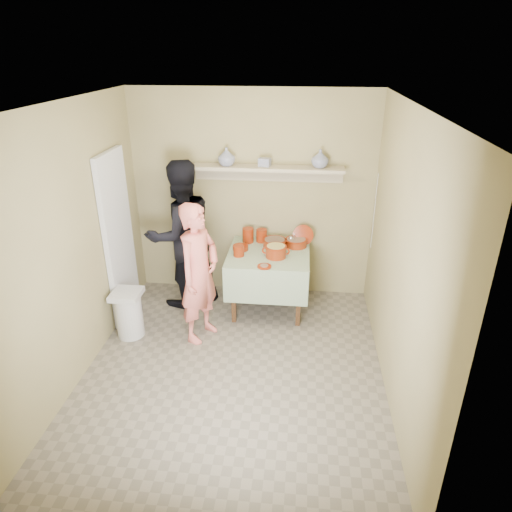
# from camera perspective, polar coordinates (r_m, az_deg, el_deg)

# --- Properties ---
(ground) EXTENTS (3.50, 3.50, 0.00)m
(ground) POSITION_cam_1_polar(r_m,az_deg,el_deg) (4.82, -2.78, -14.05)
(ground) COLOR #736A5B
(ground) RESTS_ON ground
(tile_panel) EXTENTS (0.06, 0.70, 2.00)m
(tile_panel) POSITION_cam_1_polar(r_m,az_deg,el_deg) (5.48, -16.78, 2.08)
(tile_panel) COLOR silver
(tile_panel) RESTS_ON ground
(plate_stack_a) EXTENTS (0.14, 0.14, 0.19)m
(plate_stack_a) POSITION_cam_1_polar(r_m,az_deg,el_deg) (5.73, -1.01, 2.61)
(plate_stack_a) COLOR maroon
(plate_stack_a) RESTS_ON serving_table
(plate_stack_b) EXTENTS (0.14, 0.14, 0.16)m
(plate_stack_b) POSITION_cam_1_polar(r_m,az_deg,el_deg) (5.75, 0.70, 2.58)
(plate_stack_b) COLOR maroon
(plate_stack_b) RESTS_ON serving_table
(bowl_stack) EXTENTS (0.13, 0.13, 0.13)m
(bowl_stack) POSITION_cam_1_polar(r_m,az_deg,el_deg) (5.37, -2.17, 0.66)
(bowl_stack) COLOR maroon
(bowl_stack) RESTS_ON serving_table
(empty_bowl) EXTENTS (0.19, 0.19, 0.06)m
(empty_bowl) POSITION_cam_1_polar(r_m,az_deg,el_deg) (5.54, -1.95, 1.06)
(empty_bowl) COLOR maroon
(empty_bowl) RESTS_ON serving_table
(propped_lid) EXTENTS (0.26, 0.10, 0.25)m
(propped_lid) POSITION_cam_1_polar(r_m,az_deg,el_deg) (5.69, 5.90, 2.61)
(propped_lid) COLOR maroon
(propped_lid) RESTS_ON serving_table
(vase_right) EXTENTS (0.24, 0.24, 0.21)m
(vase_right) POSITION_cam_1_polar(r_m,az_deg,el_deg) (5.47, 8.01, 11.97)
(vase_right) COLOR navy
(vase_right) RESTS_ON wall_shelf
(vase_left) EXTENTS (0.28, 0.28, 0.21)m
(vase_left) POSITION_cam_1_polar(r_m,az_deg,el_deg) (5.52, -3.70, 12.29)
(vase_left) COLOR navy
(vase_left) RESTS_ON wall_shelf
(ceramic_box) EXTENTS (0.15, 0.13, 0.10)m
(ceramic_box) POSITION_cam_1_polar(r_m,az_deg,el_deg) (5.49, 1.08, 11.64)
(ceramic_box) COLOR navy
(ceramic_box) RESTS_ON wall_shelf
(person_cook) EXTENTS (0.58, 0.68, 1.58)m
(person_cook) POSITION_cam_1_polar(r_m,az_deg,el_deg) (4.95, -7.12, -2.18)
(person_cook) COLOR #DE6A60
(person_cook) RESTS_ON ground
(person_helper) EXTENTS (1.14, 1.11, 1.84)m
(person_helper) POSITION_cam_1_polar(r_m,az_deg,el_deg) (5.63, -9.33, 2.63)
(person_helper) COLOR black
(person_helper) RESTS_ON ground
(room_shell) EXTENTS (3.04, 3.54, 2.62)m
(room_shell) POSITION_cam_1_polar(r_m,az_deg,el_deg) (4.01, -3.25, 4.17)
(room_shell) COLOR #9A8E5E
(room_shell) RESTS_ON ground
(serving_table) EXTENTS (0.97, 0.97, 0.76)m
(serving_table) POSITION_cam_1_polar(r_m,az_deg,el_deg) (5.53, 1.60, -0.64)
(serving_table) COLOR #4C2D16
(serving_table) RESTS_ON ground
(cazuela_meat_a) EXTENTS (0.30, 0.30, 0.10)m
(cazuela_meat_a) POSITION_cam_1_polar(r_m,az_deg,el_deg) (5.61, 2.33, 1.72)
(cazuela_meat_a) COLOR #6D1905
(cazuela_meat_a) RESTS_ON serving_table
(cazuela_meat_b) EXTENTS (0.28, 0.28, 0.10)m
(cazuela_meat_b) POSITION_cam_1_polar(r_m,az_deg,el_deg) (5.64, 5.05, 1.77)
(cazuela_meat_b) COLOR #6D1905
(cazuela_meat_b) RESTS_ON serving_table
(ladle) EXTENTS (0.08, 0.26, 0.19)m
(ladle) POSITION_cam_1_polar(r_m,az_deg,el_deg) (5.60, 4.44, 2.21)
(ladle) COLOR silver
(ladle) RESTS_ON cazuela_meat_b
(cazuela_rice) EXTENTS (0.33, 0.25, 0.14)m
(cazuela_rice) POSITION_cam_1_polar(r_m,az_deg,el_deg) (5.33, 2.50, 0.71)
(cazuela_rice) COLOR #6D1905
(cazuela_rice) RESTS_ON serving_table
(front_plate) EXTENTS (0.16, 0.16, 0.03)m
(front_plate) POSITION_cam_1_polar(r_m,az_deg,el_deg) (5.11, 1.05, -1.29)
(front_plate) COLOR maroon
(front_plate) RESTS_ON serving_table
(wall_shelf) EXTENTS (1.80, 0.25, 0.21)m
(wall_shelf) POSITION_cam_1_polar(r_m,az_deg,el_deg) (5.53, 1.51, 10.74)
(wall_shelf) COLOR tan
(wall_shelf) RESTS_ON room_shell
(trash_bin) EXTENTS (0.32, 0.32, 0.56)m
(trash_bin) POSITION_cam_1_polar(r_m,az_deg,el_deg) (5.36, -15.60, -6.91)
(trash_bin) COLOR silver
(trash_bin) RESTS_ON ground
(electrical_cord) EXTENTS (0.01, 0.05, 0.90)m
(electrical_cord) POSITION_cam_1_polar(r_m,az_deg,el_deg) (5.54, 14.58, 5.39)
(electrical_cord) COLOR silver
(electrical_cord) RESTS_ON wall_shelf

